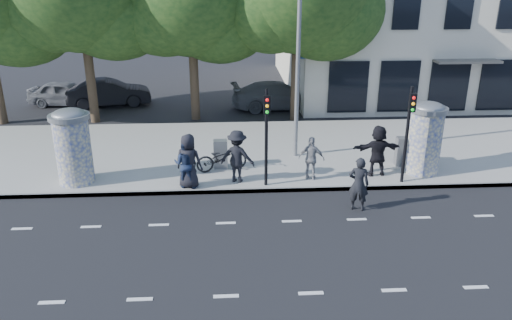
{
  "coord_description": "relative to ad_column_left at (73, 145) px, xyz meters",
  "views": [
    {
      "loc": [
        -1.87,
        -11.96,
        7.16
      ],
      "look_at": [
        -0.97,
        3.5,
        1.21
      ],
      "focal_mm": 35.0,
      "sensor_mm": 36.0,
      "label": 1
    }
  ],
  "objects": [
    {
      "name": "man_road",
      "position": [
        9.37,
        -2.4,
        -0.66
      ],
      "size": [
        0.73,
        0.59,
        1.76
      ],
      "primitive_type": "imported",
      "rotation": [
        0.0,
        0.0,
        2.85
      ],
      "color": "black",
      "rests_on": "ground"
    },
    {
      "name": "traffic_pole_near",
      "position": [
        6.6,
        -0.71,
        0.69
      ],
      "size": [
        0.22,
        0.31,
        3.4
      ],
      "color": "black",
      "rests_on": "sidewalk"
    },
    {
      "name": "street_lamp",
      "position": [
        8.0,
        2.13,
        3.26
      ],
      "size": [
        0.25,
        0.93,
        8.0
      ],
      "color": "slate",
      "rests_on": "sidewalk"
    },
    {
      "name": "ad_column_right",
      "position": [
        12.4,
        0.2,
        0.0
      ],
      "size": [
        1.36,
        1.36,
        2.65
      ],
      "color": "beige",
      "rests_on": "sidewalk"
    },
    {
      "name": "ped_d",
      "position": [
        5.62,
        -0.27,
        -0.45
      ],
      "size": [
        1.35,
        1.01,
        1.87
      ],
      "primitive_type": "imported",
      "rotation": [
        0.0,
        0.0,
        2.85
      ],
      "color": "black",
      "rests_on": "sidewalk"
    },
    {
      "name": "ground",
      "position": [
        7.2,
        -4.5,
        -1.54
      ],
      "size": [
        120.0,
        120.0,
        0.0
      ],
      "primitive_type": "plane",
      "color": "black",
      "rests_on": "ground"
    },
    {
      "name": "cabinet_right",
      "position": [
        11.92,
        0.91,
        -0.84
      ],
      "size": [
        0.55,
        0.41,
        1.1
      ],
      "primitive_type": "cube",
      "rotation": [
        0.0,
        0.0,
        -0.06
      ],
      "color": "slate",
      "rests_on": "sidewalk"
    },
    {
      "name": "bicycle",
      "position": [
        5.06,
        0.75,
        -0.89
      ],
      "size": [
        1.11,
        2.0,
        1.0
      ],
      "primitive_type": "imported",
      "rotation": [
        0.0,
        0.0,
        1.82
      ],
      "color": "black",
      "rests_on": "sidewalk"
    },
    {
      "name": "car_mid",
      "position": [
        -1.23,
        11.13,
        -0.8
      ],
      "size": [
        2.42,
        4.71,
        1.48
      ],
      "primitive_type": "imported",
      "rotation": [
        0.0,
        0.0,
        1.77
      ],
      "color": "black",
      "rests_on": "ground"
    },
    {
      "name": "lane_dash_near",
      "position": [
        7.2,
        -6.7,
        -1.53
      ],
      "size": [
        32.0,
        0.12,
        0.01
      ],
      "primitive_type": "cube",
      "color": "silver",
      "rests_on": "ground"
    },
    {
      "name": "car_left",
      "position": [
        -3.66,
        11.34,
        -0.85
      ],
      "size": [
        2.12,
        4.19,
        1.37
      ],
      "primitive_type": "imported",
      "rotation": [
        0.0,
        0.0,
        1.44
      ],
      "color": "slate",
      "rests_on": "ground"
    },
    {
      "name": "ped_f",
      "position": [
        10.66,
        0.02,
        -0.45
      ],
      "size": [
        1.77,
        0.73,
        1.87
      ],
      "primitive_type": "imported",
      "rotation": [
        0.0,
        0.0,
        3.2
      ],
      "color": "black",
      "rests_on": "sidewalk"
    },
    {
      "name": "lane_dash_far",
      "position": [
        7.2,
        -3.1,
        -1.53
      ],
      "size": [
        32.0,
        0.12,
        0.01
      ],
      "primitive_type": "cube",
      "color": "silver",
      "rests_on": "ground"
    },
    {
      "name": "sidewalk",
      "position": [
        7.2,
        3.0,
        -1.46
      ],
      "size": [
        40.0,
        8.0,
        0.15
      ],
      "primitive_type": "cube",
      "color": "gray",
      "rests_on": "ground"
    },
    {
      "name": "ped_a",
      "position": [
        3.97,
        -0.65,
        -0.45
      ],
      "size": [
        1.05,
        0.84,
        1.88
      ],
      "primitive_type": "imported",
      "rotation": [
        0.0,
        0.0,
        2.85
      ],
      "color": "black",
      "rests_on": "sidewalk"
    },
    {
      "name": "ped_e",
      "position": [
        8.23,
        -0.24,
        -0.6
      ],
      "size": [
        1.04,
        0.79,
        1.57
      ],
      "primitive_type": "imported",
      "rotation": [
        0.0,
        0.0,
        2.82
      ],
      "color": "gray",
      "rests_on": "sidewalk"
    },
    {
      "name": "curb",
      "position": [
        7.2,
        -0.95,
        -1.46
      ],
      "size": [
        40.0,
        0.1,
        0.16
      ],
      "primitive_type": "cube",
      "color": "slate",
      "rests_on": "ground"
    },
    {
      "name": "car_right",
      "position": [
        8.1,
        9.97,
        -0.81
      ],
      "size": [
        2.6,
        5.24,
        1.46
      ],
      "primitive_type": "imported",
      "rotation": [
        0.0,
        0.0,
        1.68
      ],
      "color": "#4C4F52",
      "rests_on": "ground"
    },
    {
      "name": "ped_c",
      "position": [
        3.87,
        -0.64,
        -0.54
      ],
      "size": [
        0.94,
        0.8,
        1.69
      ],
      "primitive_type": "imported",
      "rotation": [
        0.0,
        0.0,
        2.92
      ],
      "color": "#18233D",
      "rests_on": "sidewalk"
    },
    {
      "name": "traffic_pole_far",
      "position": [
        11.4,
        -0.71,
        0.69
      ],
      "size": [
        0.22,
        0.31,
        3.4
      ],
      "color": "black",
      "rests_on": "sidewalk"
    },
    {
      "name": "ad_column_left",
      "position": [
        0.0,
        0.0,
        0.0
      ],
      "size": [
        1.36,
        1.36,
        2.65
      ],
      "color": "beige",
      "rests_on": "sidewalk"
    },
    {
      "name": "ped_b",
      "position": [
        3.94,
        -0.53,
        -0.6
      ],
      "size": [
        0.57,
        0.38,
        1.57
      ],
      "primitive_type": "imported",
      "rotation": [
        0.0,
        0.0,
        3.13
      ],
      "color": "black",
      "rests_on": "sidewalk"
    },
    {
      "name": "cabinet_left",
      "position": [
        5.03,
        1.08,
        -0.85
      ],
      "size": [
        0.52,
        0.38,
        1.07
      ],
      "primitive_type": "cube",
      "rotation": [
        0.0,
        0.0,
        0.02
      ],
      "color": "slate",
      "rests_on": "sidewalk"
    }
  ]
}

